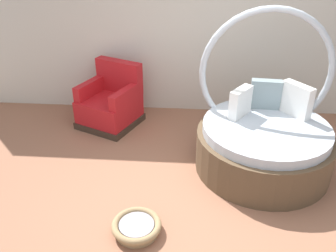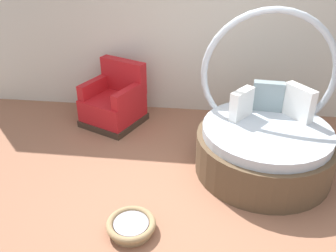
{
  "view_description": "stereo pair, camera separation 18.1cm",
  "coord_description": "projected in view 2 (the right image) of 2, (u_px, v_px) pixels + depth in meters",
  "views": [
    {
      "loc": [
        -0.07,
        -3.16,
        2.77
      ],
      "look_at": [
        -0.36,
        0.75,
        0.55
      ],
      "focal_mm": 38.68,
      "sensor_mm": 36.0,
      "label": 1
    },
    {
      "loc": [
        0.11,
        -3.14,
        2.77
      ],
      "look_at": [
        -0.36,
        0.75,
        0.55
      ],
      "focal_mm": 38.68,
      "sensor_mm": 36.0,
      "label": 2
    }
  ],
  "objects": [
    {
      "name": "back_wall",
      "position": [
        205.0,
        24.0,
        5.45
      ],
      "size": [
        8.0,
        0.12,
        2.85
      ],
      "primitive_type": "cube",
      "color": "beige",
      "rests_on": "ground_plane"
    },
    {
      "name": "pet_basket",
      "position": [
        131.0,
        226.0,
        3.68
      ],
      "size": [
        0.51,
        0.51,
        0.13
      ],
      "color": "#9E7F56",
      "rests_on": "ground_plane"
    },
    {
      "name": "round_daybed",
      "position": [
        264.0,
        140.0,
        4.49
      ],
      "size": [
        1.68,
        1.68,
        1.94
      ],
      "color": "brown",
      "rests_on": "ground_plane"
    },
    {
      "name": "ground_plane",
      "position": [
        192.0,
        203.0,
        4.1
      ],
      "size": [
        8.0,
        8.0,
        0.02
      ],
      "primitive_type": "cube",
      "color": "#936047"
    },
    {
      "name": "red_armchair",
      "position": [
        115.0,
        102.0,
        5.59
      ],
      "size": [
        1.05,
        1.05,
        0.94
      ],
      "color": "#38281E",
      "rests_on": "ground_plane"
    }
  ]
}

